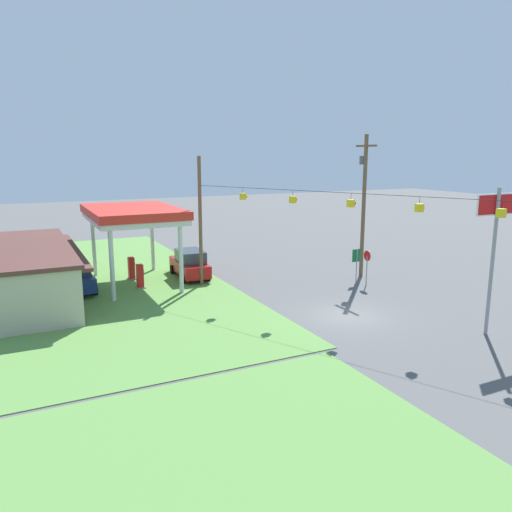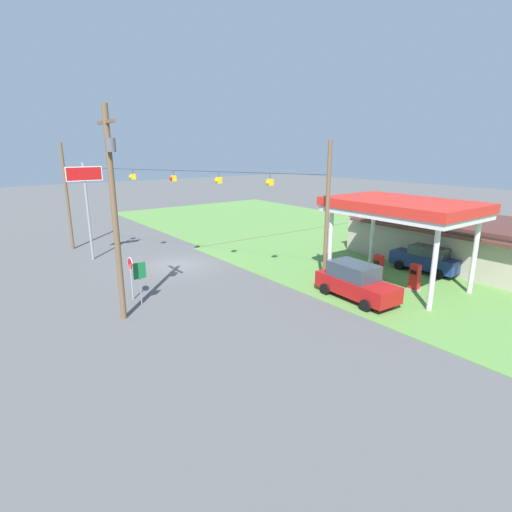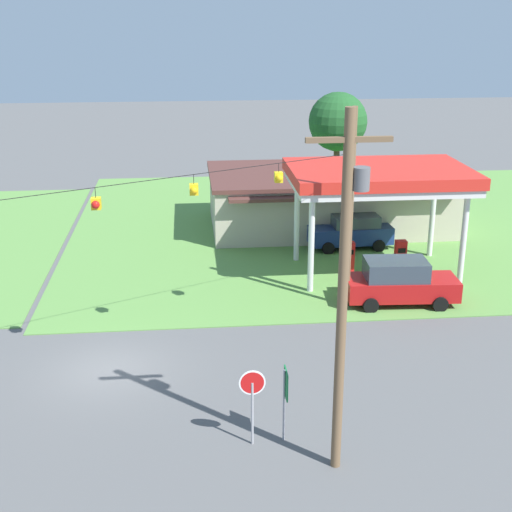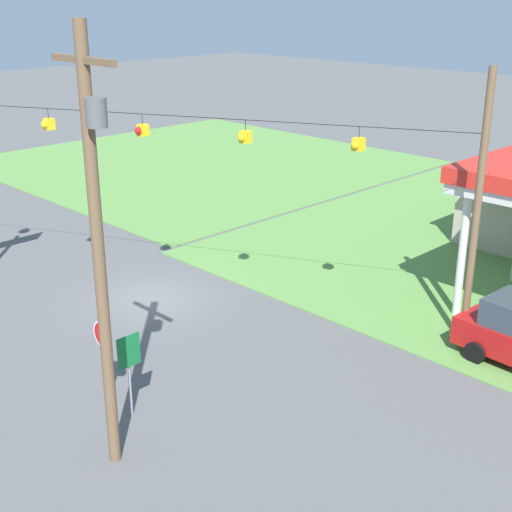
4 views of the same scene
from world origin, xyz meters
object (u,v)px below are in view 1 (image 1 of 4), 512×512
gas_station_store (3,275)px  fuel_pump_far (131,269)px  stop_sign_roadside (367,260)px  route_sign (357,259)px  gas_station_canopy (133,215)px  utility_pole_main (364,199)px  fuel_pump_near (140,277)px  stop_sign_overhead (494,229)px  car_at_pumps_rear (75,277)px  car_at_pumps_front (190,264)px

gas_station_store → fuel_pump_far: (2.00, -8.22, -0.90)m
stop_sign_roadside → route_sign: bearing=-172.9°
gas_station_canopy → stop_sign_roadside: bearing=-117.6°
gas_station_canopy → utility_pole_main: bearing=-108.2°
fuel_pump_near → gas_station_canopy: bearing=0.1°
fuel_pump_near → stop_sign_overhead: size_ratio=0.22×
gas_station_store → stop_sign_roadside: bearing=-106.8°
car_at_pumps_rear → route_sign: (-6.13, -18.10, 0.73)m
fuel_pump_near → car_at_pumps_rear: (1.02, 4.02, 0.19)m
fuel_pump_far → car_at_pumps_front: size_ratio=0.33×
car_at_pumps_rear → utility_pole_main: size_ratio=0.45×
gas_station_canopy → fuel_pump_near: gas_station_canopy is taller
gas_station_canopy → car_at_pumps_rear: (-0.30, 4.01, -3.86)m
fuel_pump_far → car_at_pumps_rear: (-1.62, 4.02, 0.19)m
gas_station_store → stop_sign_roadside: gas_station_store is taller
gas_station_canopy → stop_sign_overhead: (-17.67, -13.62, 0.49)m
fuel_pump_far → stop_sign_overhead: stop_sign_overhead is taller
fuel_pump_near → utility_pole_main: (-3.78, -15.53, 4.96)m
gas_station_store → car_at_pumps_rear: bearing=-84.8°
car_at_pumps_front → stop_sign_roadside: (-7.54, -10.21, 0.77)m
fuel_pump_near → stop_sign_roadside: bearing=-113.3°
gas_station_canopy → car_at_pumps_rear: 5.58m
car_at_pumps_rear → stop_sign_overhead: size_ratio=0.63×
stop_sign_roadside → stop_sign_overhead: (-10.23, 0.59, 3.52)m
stop_sign_overhead → stop_sign_roadside: bearing=-3.3°
route_sign → utility_pole_main: utility_pole_main is taller
utility_pole_main → car_at_pumps_front: bearing=65.7°
fuel_pump_far → stop_sign_roadside: (-8.76, -14.21, 1.03)m
car_at_pumps_rear → stop_sign_roadside: size_ratio=1.86×
car_at_pumps_rear → stop_sign_roadside: 19.59m
gas_station_store → car_at_pumps_rear: size_ratio=3.10×
stop_sign_overhead → route_sign: bearing=-2.4°
gas_station_store → utility_pole_main: utility_pole_main is taller
gas_station_canopy → fuel_pump_far: size_ratio=5.21×
gas_station_canopy → utility_pole_main: (-5.10, -15.53, 0.90)m
car_at_pumps_rear → stop_sign_roadside: (-7.14, -18.23, 0.84)m
fuel_pump_far → car_at_pumps_front: 4.19m
utility_pole_main → gas_station_canopy: bearing=71.8°
gas_station_canopy → fuel_pump_near: bearing=-179.9°
fuel_pump_far → stop_sign_roadside: stop_sign_roadside is taller
fuel_pump_near → stop_sign_overhead: 21.76m
stop_sign_overhead → route_sign: (11.24, -0.47, -3.62)m
fuel_pump_far → utility_pole_main: (-6.42, -15.53, 4.96)m
fuel_pump_far → car_at_pumps_rear: size_ratio=0.36×
car_at_pumps_front → car_at_pumps_rear: bearing=96.0°
fuel_pump_near → stop_sign_roadside: 15.51m
fuel_pump_far → route_sign: 16.10m
utility_pole_main → route_sign: bearing=132.7°
gas_station_canopy → car_at_pumps_rear: bearing=94.3°
fuel_pump_near → utility_pole_main: utility_pole_main is taller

